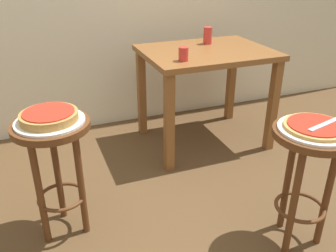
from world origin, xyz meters
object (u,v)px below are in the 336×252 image
cup_far_edge (208,35)px  stool_middle (55,153)px  pizza_middle (49,116)px  serving_plate_middle (50,121)px  stool_foreground (309,162)px  dining_table (206,66)px  serving_plate_foreground (315,129)px  cup_near_edge (183,54)px  pizza_foreground (316,126)px  pizza_server_knife (325,124)px

cup_far_edge → stool_middle: bearing=-146.4°
pizza_middle → serving_plate_middle: bearing=0.0°
stool_foreground → dining_table: (0.04, 1.21, 0.14)m
stool_middle → cup_far_edge: 1.55m
serving_plate_foreground → stool_middle: size_ratio=0.52×
cup_near_edge → pizza_foreground: bearing=-77.0°
cup_near_edge → cup_far_edge: 0.52m
serving_plate_foreground → dining_table: bearing=87.9°
cup_near_edge → pizza_server_knife: cup_near_edge is taller
stool_foreground → cup_near_edge: bearing=103.0°
stool_foreground → cup_far_edge: (0.13, 1.37, 0.32)m
serving_plate_foreground → cup_far_edge: bearing=84.5°
serving_plate_foreground → pizza_server_knife: pizza_server_knife is taller
serving_plate_foreground → cup_near_edge: size_ratio=3.75×
stool_middle → pizza_server_knife: (1.16, -0.55, 0.21)m
pizza_middle → pizza_server_knife: pizza_middle is taller
serving_plate_middle → pizza_server_knife: pizza_server_knife is taller
stool_foreground → stool_middle: same height
stool_foreground → cup_near_edge: 1.07m
stool_foreground → pizza_foreground: bearing=-90.0°
cup_near_edge → pizza_server_knife: 1.06m
dining_table → pizza_server_knife: size_ratio=4.24×
pizza_foreground → serving_plate_foreground: bearing=90.0°
pizza_middle → cup_near_edge: 1.02m
stool_foreground → serving_plate_foreground: size_ratio=1.94×
stool_foreground → stool_middle: 1.25m
stool_foreground → pizza_foreground: 0.19m
serving_plate_middle → cup_near_edge: cup_near_edge is taller
serving_plate_foreground → serving_plate_middle: (-1.13, 0.53, 0.00)m
pizza_foreground → dining_table: (0.04, 1.21, -0.06)m
pizza_middle → pizza_server_knife: size_ratio=1.26×
stool_foreground → cup_far_edge: cup_far_edge is taller
stool_foreground → dining_table: size_ratio=0.71×
pizza_middle → dining_table: 1.36m
pizza_foreground → pizza_middle: size_ratio=1.05×
serving_plate_middle → pizza_middle: 0.03m
stool_middle → dining_table: dining_table is taller
dining_table → cup_near_edge: 0.38m
pizza_server_knife → serving_plate_middle: bearing=140.2°
stool_middle → cup_far_edge: (1.27, 0.84, 0.32)m
pizza_foreground → cup_near_edge: size_ratio=3.20×
dining_table → stool_foreground: bearing=-92.1°
pizza_foreground → serving_plate_middle: 1.25m
serving_plate_foreground → pizza_middle: 1.25m
pizza_foreground → dining_table: bearing=87.9°
serving_plate_middle → pizza_middle: size_ratio=1.21×
stool_middle → stool_foreground: bearing=-25.1°
serving_plate_foreground → stool_middle: bearing=154.9°
serving_plate_foreground → pizza_middle: pizza_middle is taller
serving_plate_foreground → cup_far_edge: size_ratio=2.64×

